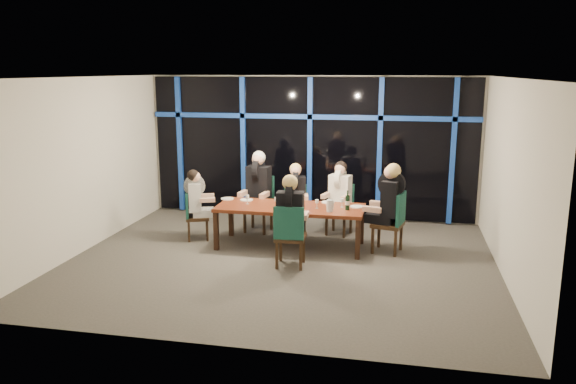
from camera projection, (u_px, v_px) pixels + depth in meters
name	position (u px, v px, depth m)	size (l,w,h in m)	color
room	(280.00, 140.00, 8.90)	(7.04, 7.00, 3.02)	#524E48
window_wall	(311.00, 146.00, 11.81)	(6.86, 0.43, 2.94)	black
dining_table	(290.00, 210.00, 9.96)	(2.60, 1.00, 0.75)	maroon
chair_far_left	(260.00, 200.00, 11.02)	(0.56, 0.56, 1.08)	#321E10
chair_far_mid	(295.00, 207.00, 10.83)	(0.52, 0.52, 0.94)	#321E10
chair_far_right	(341.00, 206.00, 10.82)	(0.55, 0.55, 0.97)	#321E10
chair_end_left	(193.00, 213.00, 10.43)	(0.54, 0.54, 0.91)	#321E10
chair_end_right	(393.00, 219.00, 9.64)	(0.60, 0.60, 1.07)	#321E10
chair_near_mid	(290.00, 233.00, 8.91)	(0.50, 0.50, 1.03)	#321E10
diner_far_left	(258.00, 180.00, 10.85)	(0.57, 0.71, 1.05)	black
diner_far_mid	(295.00, 189.00, 10.67)	(0.52, 0.63, 0.92)	black
diner_far_right	(339.00, 187.00, 10.66)	(0.55, 0.65, 0.94)	silver
diner_end_left	(197.00, 194.00, 10.37)	(0.62, 0.56, 0.88)	black
diner_end_right	(389.00, 195.00, 9.59)	(0.72, 0.60, 1.04)	black
diner_near_mid	(290.00, 207.00, 8.91)	(0.53, 0.65, 1.01)	black
plate_far_left	(247.00, 200.00, 10.38)	(0.24, 0.24, 0.01)	white
plate_far_mid	(296.00, 203.00, 10.15)	(0.24, 0.24, 0.01)	white
plate_far_right	(328.00, 202.00, 10.20)	(0.24, 0.24, 0.01)	white
plate_end_left	(227.00, 199.00, 10.48)	(0.24, 0.24, 0.01)	white
plate_end_right	(357.00, 207.00, 9.88)	(0.24, 0.24, 0.01)	white
plate_near_mid	(295.00, 212.00, 9.51)	(0.24, 0.24, 0.01)	white
wine_bottle	(347.00, 202.00, 9.65)	(0.08, 0.08, 0.34)	black
water_pitcher	(330.00, 206.00, 9.55)	(0.13, 0.11, 0.20)	silver
tea_light	(286.00, 210.00, 9.64)	(0.05, 0.05, 0.03)	#F2A448
wine_glass_a	(276.00, 200.00, 9.86)	(0.07, 0.07, 0.17)	silver
wine_glass_b	(299.00, 198.00, 9.99)	(0.07, 0.07, 0.17)	silver
wine_glass_c	(317.00, 202.00, 9.76)	(0.06, 0.06, 0.16)	silver
wine_glass_d	(247.00, 197.00, 10.08)	(0.06, 0.06, 0.17)	silver
wine_glass_e	(342.00, 201.00, 9.84)	(0.06, 0.06, 0.16)	silver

